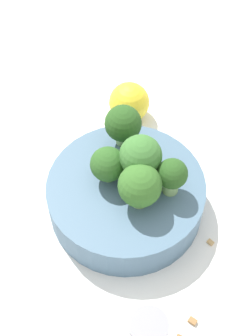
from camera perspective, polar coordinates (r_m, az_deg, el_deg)
ground_plane at (r=0.56m, az=-0.00°, el=-4.75°), size 3.00×3.00×0.00m
bowl at (r=0.54m, az=-0.00°, el=-3.45°), size 0.18×0.18×0.05m
broccoli_floret_0 at (r=0.50m, az=5.63°, el=-0.91°), size 0.03×0.03×0.05m
broccoli_floret_1 at (r=0.51m, az=-2.23°, el=0.42°), size 0.04×0.04×0.05m
broccoli_floret_2 at (r=0.49m, az=1.96°, el=-2.10°), size 0.05×0.05×0.05m
broccoli_floret_3 at (r=0.54m, az=-0.35°, el=5.33°), size 0.04×0.04×0.05m
broccoli_floret_4 at (r=0.50m, az=1.56°, el=1.62°), size 0.05×0.05×0.06m
pepper_shaker at (r=0.46m, az=2.66°, el=-19.80°), size 0.04×0.04×0.07m
lemon_wedge at (r=0.63m, az=0.39°, el=8.00°), size 0.05×0.05×0.05m
almond_crumb_1 at (r=0.54m, az=10.28°, el=-8.82°), size 0.01×0.01×0.01m
almond_crumb_2 at (r=0.50m, az=8.14°, el=-17.91°), size 0.01×0.01×0.01m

